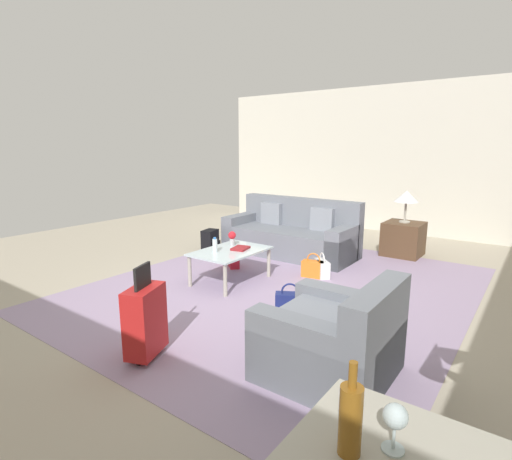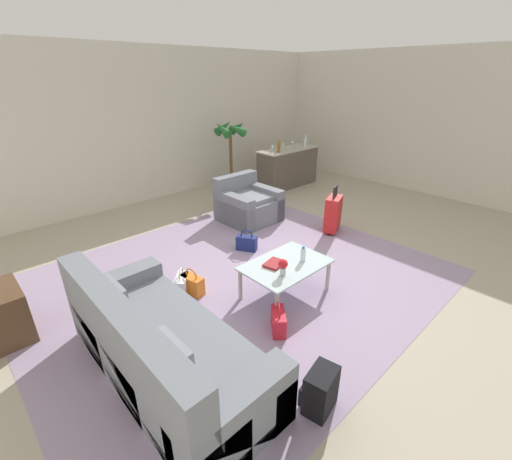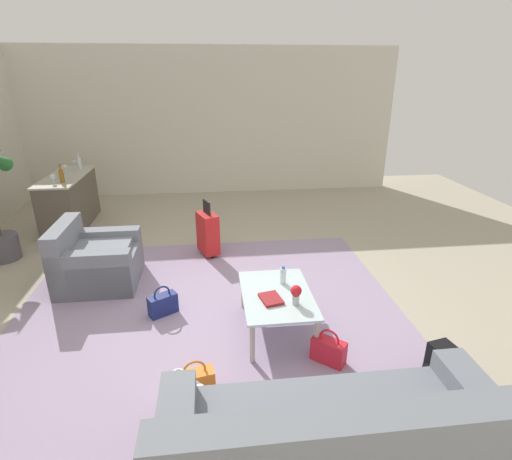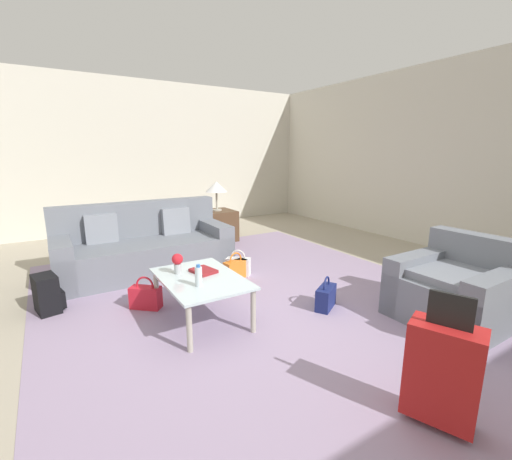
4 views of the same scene
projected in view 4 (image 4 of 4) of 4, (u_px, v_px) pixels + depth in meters
name	position (u px, v px, depth m)	size (l,w,h in m)	color
ground_plane	(266.00, 323.00, 3.33)	(12.00, 12.00, 0.00)	#A89E89
wall_back	(495.00, 158.00, 5.07)	(10.24, 0.12, 3.10)	beige
wall_left	(135.00, 156.00, 7.19)	(0.12, 8.00, 3.10)	beige
area_rug	(252.00, 297.00, 3.93)	(5.20, 4.40, 0.01)	#9984A3
couch	(144.00, 249.00, 4.79)	(0.96, 2.27, 0.95)	slate
armchair	(457.00, 291.00, 3.38)	(0.96, 0.96, 0.82)	slate
coffee_table	(201.00, 283.00, 3.32)	(1.05, 0.71, 0.45)	silver
water_bottle	(199.00, 276.00, 3.07)	(0.06, 0.06, 0.20)	silver
coffee_table_book	(203.00, 271.00, 3.45)	(0.25, 0.19, 0.03)	maroon
flower_vase	(177.00, 262.00, 3.39)	(0.11, 0.11, 0.21)	#B2B7BC
side_table	(217.00, 226.00, 6.44)	(0.61, 0.61, 0.57)	#513823
table_lamp	(216.00, 187.00, 6.28)	(0.41, 0.41, 0.54)	#ADA899
suitcase_red	(443.00, 371.00, 2.03)	(0.45, 0.35, 0.85)	red
handbag_orange	(236.00, 269.00, 4.50)	(0.20, 0.34, 0.36)	orange
handbag_red	(146.00, 297.00, 3.63)	(0.32, 0.33, 0.36)	red
handbag_white	(238.00, 266.00, 4.62)	(0.32, 0.33, 0.36)	white
handbag_navy	(326.00, 297.00, 3.63)	(0.28, 0.35, 0.36)	navy
backpack_black	(48.00, 294.00, 3.54)	(0.33, 0.30, 0.40)	black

